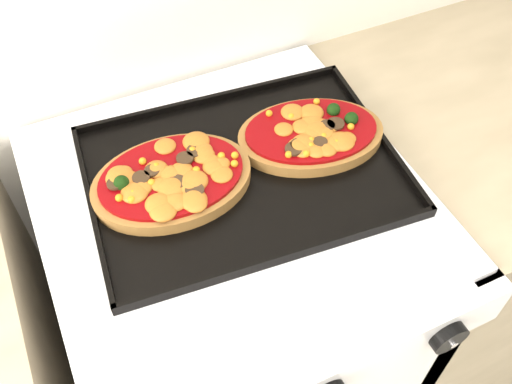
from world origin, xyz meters
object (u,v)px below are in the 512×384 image
stove (238,324)px  pizza_left (172,179)px  baking_tray (243,170)px  pizza_right (311,133)px

stove → pizza_left: bearing=151.5°
stove → baking_tray: (0.03, 0.03, 0.47)m
stove → pizza_right: size_ratio=3.70×
pizza_left → pizza_right: 0.24m
pizza_right → baking_tray: bearing=-174.2°
stove → baking_tray: baking_tray is taller
stove → pizza_right: bearing=14.1°
baking_tray → pizza_left: (-0.11, 0.02, 0.02)m
baking_tray → pizza_left: bearing=177.2°
baking_tray → pizza_right: size_ratio=2.01×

